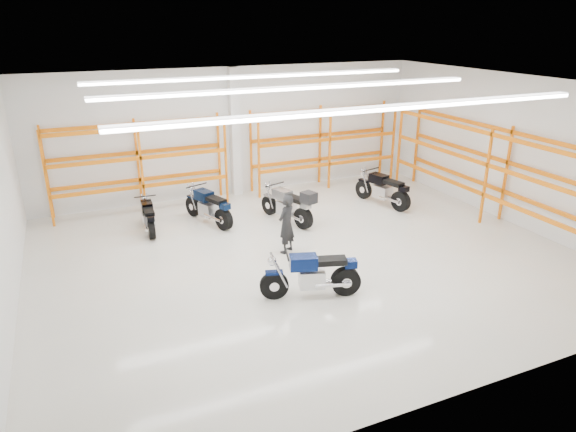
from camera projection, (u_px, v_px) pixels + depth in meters
name	position (u px, v px, depth m)	size (l,w,h in m)	color
ground	(305.00, 256.00, 13.87)	(14.00, 14.00, 0.00)	beige
room_shell	(307.00, 136.00, 12.71)	(14.02, 12.02, 4.51)	white
motorcycle_main	(315.00, 275.00, 11.67)	(2.28, 1.02, 1.15)	black
motorcycle_back_a	(149.00, 217.00, 15.33)	(0.65, 1.95, 0.96)	black
motorcycle_back_b	(210.00, 208.00, 15.90)	(1.05, 2.20, 1.13)	black
motorcycle_back_c	(290.00, 206.00, 15.91)	(1.09, 2.32, 1.22)	black
motorcycle_back_d	(384.00, 190.00, 17.47)	(0.94, 2.31, 1.16)	black
standing_man	(286.00, 224.00, 13.84)	(0.60, 0.39, 1.64)	black
structural_column	(235.00, 133.00, 18.04)	(0.32, 0.32, 4.50)	white
pallet_racking_back_left	(139.00, 158.00, 16.64)	(5.67, 0.87, 3.00)	#F66D00
pallet_racking_back_right	(325.00, 139.00, 19.19)	(5.67, 0.87, 3.00)	#F66D00
pallet_racking_side	(498.00, 166.00, 15.65)	(0.87, 9.07, 3.00)	#F66D00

